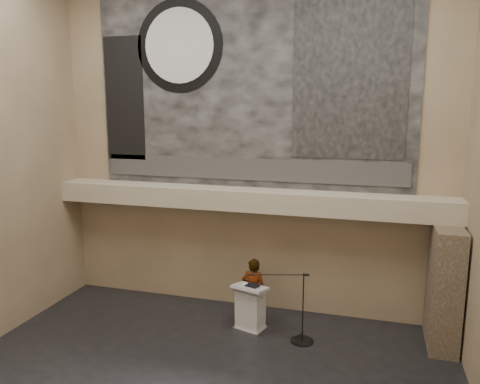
% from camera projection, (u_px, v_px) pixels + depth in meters
% --- Properties ---
extents(wall_back, '(10.00, 0.02, 8.50)m').
position_uv_depth(wall_back, '(249.00, 145.00, 11.71)').
color(wall_back, '#7A694D').
rests_on(wall_back, floor).
extents(wall_front, '(10.00, 0.02, 8.50)m').
position_uv_depth(wall_front, '(14.00, 219.00, 4.16)').
color(wall_front, '#7A694D').
rests_on(wall_front, floor).
extents(soffit, '(10.00, 0.80, 0.50)m').
position_uv_depth(soffit, '(245.00, 199.00, 11.57)').
color(soffit, tan).
rests_on(soffit, wall_back).
extents(sprinkler_left, '(0.04, 0.04, 0.06)m').
position_uv_depth(sprinkler_left, '(184.00, 207.00, 12.01)').
color(sprinkler_left, '#B2893D').
rests_on(sprinkler_left, soffit).
extents(sprinkler_right, '(0.04, 0.04, 0.06)m').
position_uv_depth(sprinkler_right, '(321.00, 216.00, 11.05)').
color(sprinkler_right, '#B2893D').
rests_on(sprinkler_right, soffit).
extents(banner, '(8.00, 0.05, 5.00)m').
position_uv_depth(banner, '(249.00, 86.00, 11.41)').
color(banner, black).
rests_on(banner, wall_back).
extents(banner_text_strip, '(7.76, 0.02, 0.55)m').
position_uv_depth(banner_text_strip, '(248.00, 169.00, 11.75)').
color(banner_text_strip, '#2F2F2F').
rests_on(banner_text_strip, banner).
extents(banner_clock_rim, '(2.30, 0.02, 2.30)m').
position_uv_depth(banner_clock_rim, '(179.00, 46.00, 11.69)').
color(banner_clock_rim, black).
rests_on(banner_clock_rim, banner).
extents(banner_clock_face, '(1.84, 0.02, 1.84)m').
position_uv_depth(banner_clock_face, '(179.00, 46.00, 11.67)').
color(banner_clock_face, silver).
rests_on(banner_clock_face, banner).
extents(banner_building_print, '(2.60, 0.02, 3.60)m').
position_uv_depth(banner_building_print, '(349.00, 80.00, 10.70)').
color(banner_building_print, black).
rests_on(banner_building_print, banner).
extents(banner_brick_print, '(1.10, 0.02, 3.20)m').
position_uv_depth(banner_brick_print, '(124.00, 99.00, 12.37)').
color(banner_brick_print, black).
rests_on(banner_brick_print, banner).
extents(stone_pier, '(0.60, 1.40, 2.70)m').
position_uv_depth(stone_pier, '(444.00, 287.00, 10.16)').
color(stone_pier, '#45382A').
rests_on(stone_pier, floor).
extents(lectern, '(0.89, 0.74, 1.14)m').
position_uv_depth(lectern, '(250.00, 308.00, 10.97)').
color(lectern, silver).
rests_on(lectern, floor).
extents(binder, '(0.35, 0.31, 0.04)m').
position_uv_depth(binder, '(252.00, 286.00, 10.83)').
color(binder, black).
rests_on(binder, lectern).
extents(papers, '(0.25, 0.33, 0.00)m').
position_uv_depth(papers, '(245.00, 285.00, 10.90)').
color(papers, silver).
rests_on(papers, lectern).
extents(speaker_person, '(0.61, 0.41, 1.62)m').
position_uv_depth(speaker_person, '(254.00, 291.00, 11.33)').
color(speaker_person, white).
rests_on(speaker_person, floor).
extents(mic_stand, '(1.44, 0.60, 1.62)m').
position_uv_depth(mic_stand, '(300.00, 331.00, 10.49)').
color(mic_stand, black).
rests_on(mic_stand, floor).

